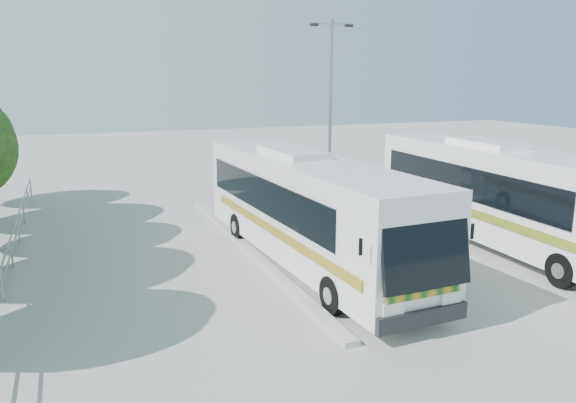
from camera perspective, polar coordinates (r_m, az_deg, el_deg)
name	(u,v)px	position (r m, az deg, el deg)	size (l,w,h in m)	color
ground	(330,259)	(19.28, 4.29, -5.89)	(100.00, 100.00, 0.00)	#989893
kerb_divider	(248,248)	(20.22, -4.09, -4.77)	(0.40, 16.00, 0.15)	#B2B2AD
railing	(13,238)	(21.23, -26.13, -3.35)	(0.06, 22.00, 1.00)	gray
coach_main	(307,207)	(18.35, 1.91, -0.58)	(3.18, 12.72, 3.50)	silver
coach_adjacent	(503,194)	(21.74, 21.03, 0.75)	(3.03, 12.95, 3.57)	white
lamppost	(330,103)	(28.02, 4.32, 9.95)	(2.15, 0.38, 8.78)	#999DA1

